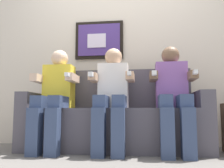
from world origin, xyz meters
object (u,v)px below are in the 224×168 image
(person_on_left, at_px, (55,94))
(couch, at_px, (114,121))
(person_on_right, at_px, (173,92))
(person_in_middle, at_px, (112,93))

(person_on_left, bearing_deg, couch, 15.18)
(person_on_left, relative_size, person_on_right, 1.00)
(person_on_right, bearing_deg, person_on_left, 179.98)
(couch, height_order, person_on_right, person_on_right)
(couch, relative_size, person_in_middle, 1.78)
(couch, bearing_deg, person_in_middle, -90.02)
(person_in_middle, height_order, person_on_right, same)
(person_in_middle, bearing_deg, person_on_right, 0.00)
(couch, bearing_deg, person_on_left, -164.82)
(couch, xyz_separation_m, person_in_middle, (-0.00, -0.17, 0.29))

